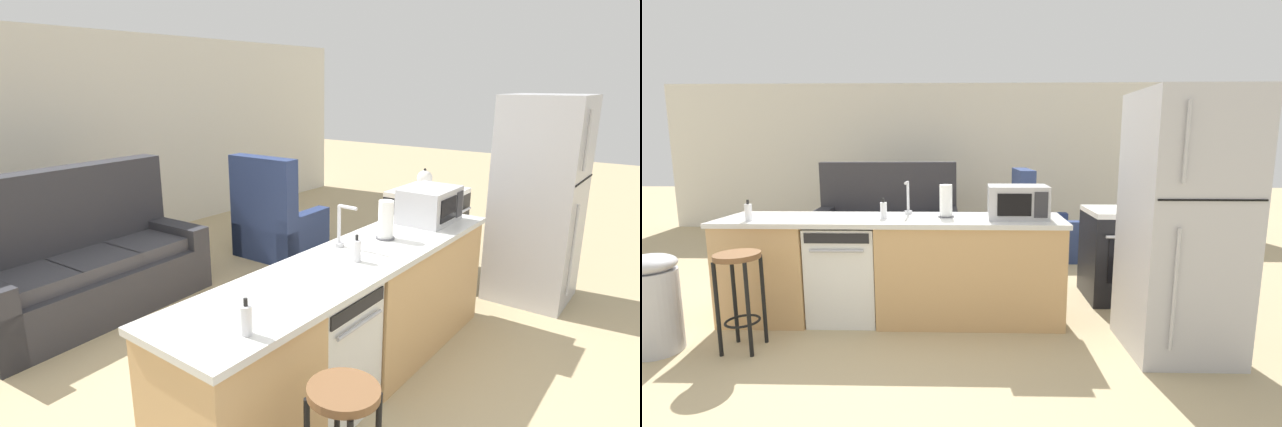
% 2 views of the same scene
% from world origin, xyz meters
% --- Properties ---
extents(ground_plane, '(24.00, 24.00, 0.00)m').
position_xyz_m(ground_plane, '(0.00, 0.00, 0.00)').
color(ground_plane, tan).
extents(wall_back, '(10.00, 0.06, 2.60)m').
position_xyz_m(wall_back, '(0.30, 4.20, 1.30)').
color(wall_back, silver).
rests_on(wall_back, ground_plane).
extents(kitchen_counter, '(2.94, 0.66, 0.90)m').
position_xyz_m(kitchen_counter, '(0.24, 0.00, 0.42)').
color(kitchen_counter, tan).
rests_on(kitchen_counter, ground_plane).
extents(dishwasher, '(0.58, 0.61, 0.84)m').
position_xyz_m(dishwasher, '(-0.25, -0.00, 0.42)').
color(dishwasher, white).
rests_on(dishwasher, ground_plane).
extents(stove_range, '(0.76, 0.68, 0.90)m').
position_xyz_m(stove_range, '(2.35, 0.55, 0.45)').
color(stove_range, black).
rests_on(stove_range, ground_plane).
extents(refrigerator, '(0.72, 0.73, 1.89)m').
position_xyz_m(refrigerator, '(2.35, -0.55, 0.95)').
color(refrigerator, '#B7B7BC').
rests_on(refrigerator, ground_plane).
extents(microwave, '(0.50, 0.37, 0.28)m').
position_xyz_m(microwave, '(1.22, -0.00, 1.04)').
color(microwave, '#B7B7BC').
rests_on(microwave, kitchen_counter).
extents(sink_faucet, '(0.07, 0.18, 0.30)m').
position_xyz_m(sink_faucet, '(0.26, 0.19, 1.03)').
color(sink_faucet, silver).
rests_on(sink_faucet, kitchen_counter).
extents(paper_towel_roll, '(0.14, 0.14, 0.28)m').
position_xyz_m(paper_towel_roll, '(0.61, 0.04, 1.04)').
color(paper_towel_roll, '#4C4C51').
rests_on(paper_towel_roll, kitchen_counter).
extents(soap_bottle, '(0.06, 0.06, 0.18)m').
position_xyz_m(soap_bottle, '(0.09, -0.05, 0.97)').
color(soap_bottle, silver).
rests_on(soap_bottle, kitchen_counter).
extents(dish_soap_bottle, '(0.06, 0.06, 0.18)m').
position_xyz_m(dish_soap_bottle, '(-1.00, -0.19, 0.97)').
color(dish_soap_bottle, silver).
rests_on(dish_soap_bottle, kitchen_counter).
extents(kettle, '(0.21, 0.17, 0.19)m').
position_xyz_m(kettle, '(2.52, 0.68, 0.99)').
color(kettle, silver).
rests_on(kettle, stove_range).
extents(couch, '(2.06, 1.04, 1.27)m').
position_xyz_m(couch, '(-0.39, 2.54, 0.39)').
color(couch, '#2D2D33').
rests_on(couch, ground_plane).
extents(armchair, '(0.83, 0.88, 1.20)m').
position_xyz_m(armchair, '(1.72, 2.16, 0.35)').
color(armchair, navy).
rests_on(armchair, ground_plane).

